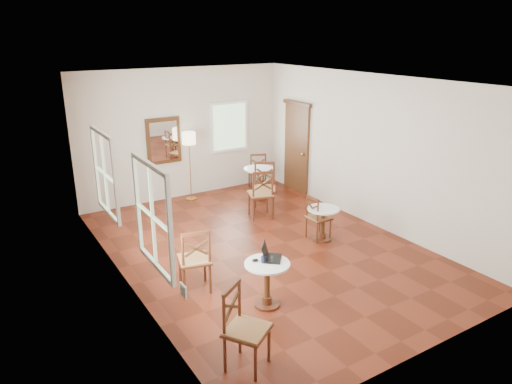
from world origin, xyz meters
TOP-DOWN VIEW (x-y plane):
  - ground at (0.00, 0.00)m, footprint 7.00×7.00m
  - room_shell at (-0.06, 0.27)m, footprint 5.02×7.02m
  - cafe_table_near at (-1.00, -1.60)m, footprint 0.64×0.64m
  - cafe_table_mid at (1.14, -0.25)m, footprint 0.60×0.60m
  - cafe_table_back at (1.35, 2.34)m, footprint 0.71×0.71m
  - chair_near_a at (-1.68, -0.66)m, footprint 0.57×0.57m
  - chair_near_b at (-1.93, -2.55)m, footprint 0.65×0.65m
  - chair_mid_a at (0.75, 1.31)m, footprint 0.62×0.62m
  - chair_mid_b at (1.09, -0.15)m, footprint 0.40×0.40m
  - chair_back_a at (1.70, 2.98)m, footprint 0.57×0.57m
  - chair_back_b at (1.02, 1.61)m, footprint 0.69×0.69m
  - floor_lamp at (-0.02, 3.15)m, footprint 0.31×0.31m
  - laptop at (-0.90, -1.51)m, footprint 0.41×0.42m
  - mouse at (-1.12, -1.47)m, footprint 0.11×0.07m
  - navy_mug at (-1.03, -1.56)m, footprint 0.11×0.07m
  - water_glass at (-0.95, -1.63)m, footprint 0.06×0.06m
  - power_adapter at (-1.33, -2.01)m, footprint 0.10×0.06m

SIDE VIEW (x-z plane):
  - ground at x=0.00m, z-range 0.00..0.00m
  - power_adapter at x=-1.33m, z-range 0.00..0.04m
  - cafe_table_mid at x=1.14m, z-range 0.08..0.71m
  - cafe_table_near at x=-1.00m, z-range 0.08..0.76m
  - chair_mid_b at x=1.09m, z-range 0.00..0.86m
  - cafe_table_back at x=1.35m, z-range 0.09..0.84m
  - chair_back_a at x=1.70m, z-range 0.00..0.94m
  - chair_near_b at x=-1.93m, z-range 0.00..1.02m
  - chair_near_a at x=-1.68m, z-range 0.00..1.03m
  - chair_mid_a at x=0.75m, z-range 0.00..1.06m
  - chair_back_b at x=1.02m, z-range 0.00..1.07m
  - mouse at x=-1.12m, z-range 0.68..0.72m
  - navy_mug at x=-1.03m, z-range 0.68..0.77m
  - water_glass at x=-0.95m, z-range 0.68..0.78m
  - laptop at x=-0.90m, z-range 0.62..0.85m
  - floor_lamp at x=-0.02m, z-range 0.56..2.16m
  - room_shell at x=-0.06m, z-range 0.38..3.39m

